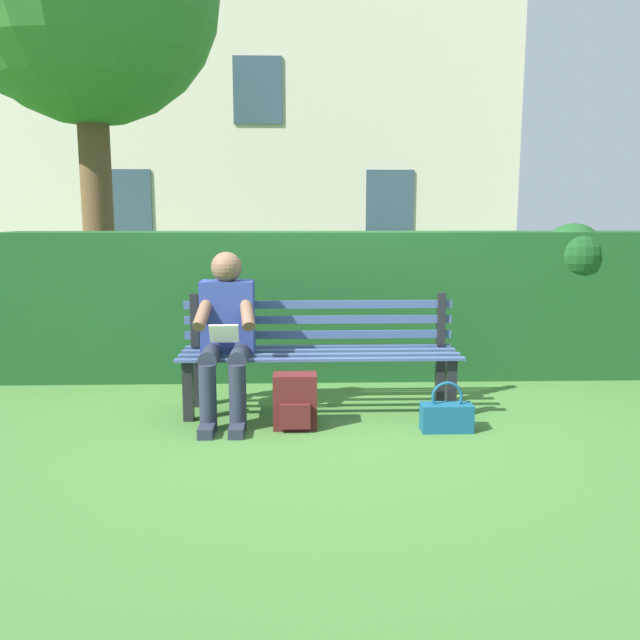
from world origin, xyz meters
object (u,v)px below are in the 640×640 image
object	(u,v)px
handbag	(447,416)
park_bench	(319,350)
backpack	(295,402)
person_seated	(226,331)

from	to	relation	value
handbag	park_bench	bearing A→B (deg)	-32.40
park_bench	backpack	xyz separation A→B (m)	(0.18, 0.44, -0.27)
park_bench	backpack	world-z (taller)	park_bench
backpack	park_bench	bearing A→B (deg)	-112.19
person_seated	backpack	distance (m)	0.71
backpack	handbag	distance (m)	1.03
park_bench	backpack	distance (m)	0.54
backpack	person_seated	bearing A→B (deg)	-28.13
person_seated	handbag	bearing A→B (deg)	166.71
park_bench	person_seated	xyz separation A→B (m)	(0.67, 0.18, 0.18)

